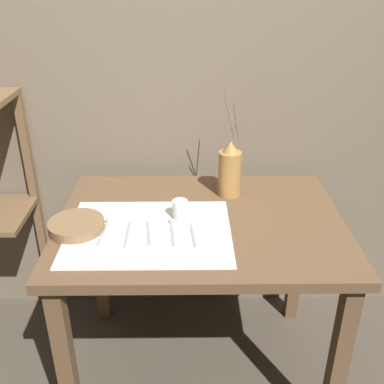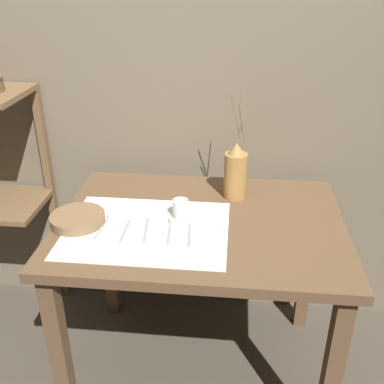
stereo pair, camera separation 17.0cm
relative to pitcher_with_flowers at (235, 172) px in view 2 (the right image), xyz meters
name	(u,v)px [view 2 (the right image)]	position (x,y,z in m)	size (l,w,h in m)	color
ground_plane	(199,366)	(-0.13, -0.21, -0.91)	(12.00, 12.00, 0.00)	#473F35
stone_wall_back	(211,85)	(-0.13, 0.30, 0.29)	(7.00, 0.06, 2.40)	#6B5E4C
wooden_table	(201,244)	(-0.13, -0.21, -0.23)	(1.11, 0.80, 0.80)	brown
linen_cloth	(147,229)	(-0.32, -0.30, -0.11)	(0.61, 0.47, 0.00)	white
pitcher_with_flowers	(235,172)	(0.00, 0.00, 0.00)	(0.10, 0.10, 0.46)	olive
wooden_bowl	(78,219)	(-0.59, -0.29, -0.10)	(0.21, 0.21, 0.04)	brown
glass_tumbler_near	(181,209)	(-0.21, -0.20, -0.07)	(0.06, 0.06, 0.07)	silver
spoon_outer	(107,220)	(-0.49, -0.26, -0.11)	(0.03, 0.18, 0.02)	#939399
knife_center	(125,231)	(-0.40, -0.33, -0.11)	(0.01, 0.17, 0.00)	#939399
fork_outer	(146,230)	(-0.32, -0.32, -0.11)	(0.03, 0.17, 0.00)	#939399
spoon_inner	(170,225)	(-0.24, -0.27, -0.11)	(0.03, 0.18, 0.02)	#939399
fork_inner	(190,235)	(-0.16, -0.33, -0.11)	(0.03, 0.17, 0.00)	#939399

